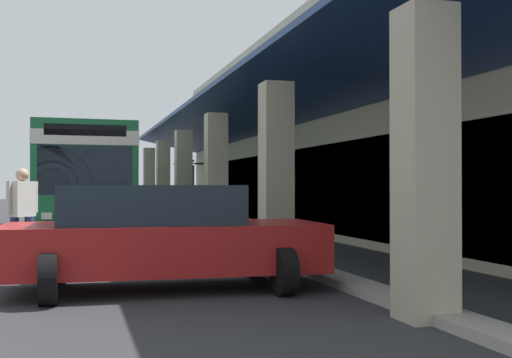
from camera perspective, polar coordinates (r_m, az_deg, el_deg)
ground at (r=19.88m, az=8.39°, el=-4.86°), size 120.00×120.00×0.00m
curb_strip at (r=19.75m, az=-4.79°, el=-4.71°), size 38.03×0.50×0.12m
plaza_building at (r=23.63m, az=18.83°, el=4.10°), size 31.99×17.23×6.80m
transit_bus at (r=21.49m, az=-15.74°, el=0.42°), size 11.28×3.06×3.34m
parked_sedan_red at (r=9.09m, az=-8.52°, el=-5.09°), size 2.57×4.48×1.47m
pedestrian at (r=12.73m, az=-20.22°, el=-2.58°), size 0.55×0.53×1.79m
potted_palm at (r=26.83m, az=-5.73°, el=-2.56°), size 1.74×1.75×2.57m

